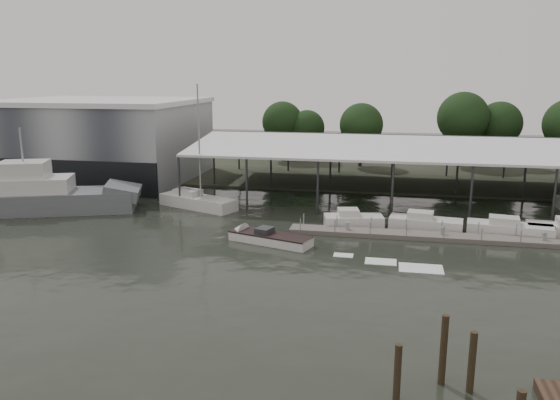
# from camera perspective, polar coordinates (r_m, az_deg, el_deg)

# --- Properties ---
(ground) EXTENTS (200.00, 200.00, 0.00)m
(ground) POSITION_cam_1_polar(r_m,az_deg,el_deg) (39.58, -2.89, -7.09)
(ground) COLOR black
(ground) RESTS_ON ground
(land_strip_far) EXTENTS (140.00, 30.00, 0.30)m
(land_strip_far) POSITION_cam_1_polar(r_m,az_deg,el_deg) (79.71, 4.55, 3.16)
(land_strip_far) COLOR #353A2C
(land_strip_far) RESTS_ON ground
(land_strip_west) EXTENTS (20.00, 40.00, 0.30)m
(land_strip_west) POSITION_cam_1_polar(r_m,az_deg,el_deg) (83.48, -25.01, 2.42)
(land_strip_west) COLOR #353A2C
(land_strip_west) RESTS_ON ground
(storage_warehouse) EXTENTS (24.50, 20.50, 10.50)m
(storage_warehouse) POSITION_cam_1_polar(r_m,az_deg,el_deg) (76.22, -18.07, 6.06)
(storage_warehouse) COLOR #909599
(storage_warehouse) RESTS_ON ground
(covered_boat_shed) EXTENTS (58.24, 24.00, 6.96)m
(covered_boat_shed) POSITION_cam_1_polar(r_m,az_deg,el_deg) (64.91, 18.24, 5.71)
(covered_boat_shed) COLOR white
(covered_boat_shed) RESTS_ON ground
(trawler_dock) EXTENTS (3.00, 18.00, 0.50)m
(trawler_dock) POSITION_cam_1_polar(r_m,az_deg,el_deg) (64.98, -26.14, -0.23)
(trawler_dock) COLOR #5F5A54
(trawler_dock) RESTS_ON ground
(floating_dock) EXTENTS (28.00, 2.00, 1.40)m
(floating_dock) POSITION_cam_1_polar(r_m,az_deg,el_deg) (48.25, 17.77, -3.76)
(floating_dock) COLOR #5F5A54
(floating_dock) RESTS_ON ground
(grey_trawler) EXTENTS (19.86, 11.05, 8.84)m
(grey_trawler) POSITION_cam_1_polar(r_m,az_deg,el_deg) (60.12, -23.79, 0.33)
(grey_trawler) COLOR slate
(grey_trawler) RESTS_ON ground
(white_sailboat) EXTENTS (9.07, 5.81, 12.90)m
(white_sailboat) POSITION_cam_1_polar(r_m,az_deg,el_deg) (57.69, -8.68, -0.14)
(white_sailboat) COLOR white
(white_sailboat) RESTS_ON ground
(speedboat_underway) EXTENTS (18.16, 7.34, 2.00)m
(speedboat_underway) POSITION_cam_1_polar(r_m,az_deg,el_deg) (45.36, -1.70, -3.93)
(speedboat_underway) COLOR white
(speedboat_underway) RESTS_ON ground
(moored_cruiser_0) EXTENTS (5.63, 3.25, 1.70)m
(moored_cruiser_0) POSITION_cam_1_polar(r_m,az_deg,el_deg) (50.26, 7.61, -2.10)
(moored_cruiser_0) COLOR white
(moored_cruiser_0) RESTS_ON ground
(moored_cruiser_1) EXTENTS (6.59, 3.09, 1.70)m
(moored_cruiser_1) POSITION_cam_1_polar(r_m,az_deg,el_deg) (50.59, 14.89, -2.33)
(moored_cruiser_1) COLOR white
(moored_cruiser_1) RESTS_ON ground
(moored_cruiser_2) EXTENTS (7.22, 3.19, 1.70)m
(moored_cruiser_2) POSITION_cam_1_polar(r_m,az_deg,el_deg) (51.04, 22.78, -2.78)
(moored_cruiser_2) COLOR white
(moored_cruiser_2) RESTS_ON ground
(mooring_pilings) EXTENTS (8.49, 9.10, 3.91)m
(mooring_pilings) POSITION_cam_1_polar(r_m,az_deg,el_deg) (24.55, 20.35, -18.20)
(mooring_pilings) COLOR #382D1C
(mooring_pilings) RESTS_ON ground
(horizon_tree_line) EXTENTS (68.50, 10.91, 11.23)m
(horizon_tree_line) POSITION_cam_1_polar(r_m,az_deg,el_deg) (84.81, 18.96, 7.37)
(horizon_tree_line) COLOR black
(horizon_tree_line) RESTS_ON ground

